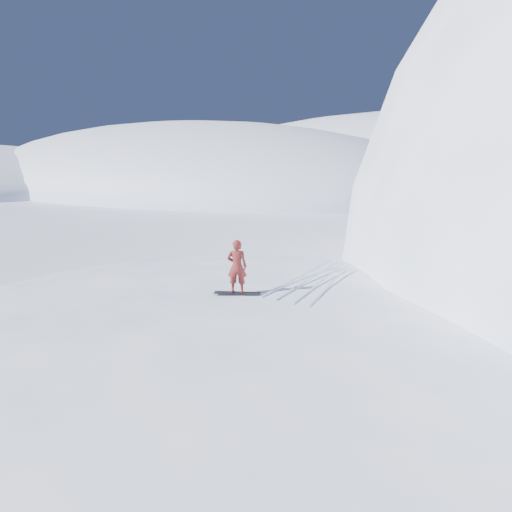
{
  "coord_description": "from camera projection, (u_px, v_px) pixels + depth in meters",
  "views": [
    {
      "loc": [
        6.99,
        -8.33,
        6.86
      ],
      "look_at": [
        -2.63,
        3.6,
        3.5
      ],
      "focal_mm": 32.0,
      "sensor_mm": 36.0,
      "label": 1
    }
  ],
  "objects": [
    {
      "name": "snowboarder",
      "position": [
        237.0,
        266.0,
        14.97
      ],
      "size": [
        0.78,
        0.72,
        1.79
      ],
      "primitive_type": "imported",
      "rotation": [
        0.0,
        0.0,
        3.73
      ],
      "color": "maroon",
      "rests_on": "snowboard"
    },
    {
      "name": "far_ridge_c",
      "position": [
        399.0,
        183.0,
        120.27
      ],
      "size": [
        140.0,
        90.0,
        36.0
      ],
      "primitive_type": "ellipsoid",
      "color": "white",
      "rests_on": "ground"
    },
    {
      "name": "wind_bumps",
      "position": [
        278.0,
        384.0,
        14.04
      ],
      "size": [
        16.0,
        14.4,
        1.0
      ],
      "color": "white",
      "rests_on": "ground"
    },
    {
      "name": "near_ridge",
      "position": [
        337.0,
        389.0,
        13.76
      ],
      "size": [
        36.0,
        28.0,
        4.8
      ],
      "primitive_type": "ellipsoid",
      "color": "white",
      "rests_on": "ground"
    },
    {
      "name": "far_ridge_a",
      "position": [
        179.0,
        188.0,
        100.63
      ],
      "size": [
        120.0,
        70.0,
        28.0
      ],
      "primitive_type": "ellipsoid",
      "color": "white",
      "rests_on": "ground"
    },
    {
      "name": "ground",
      "position": [
        248.0,
        421.0,
        12.09
      ],
      "size": [
        400.0,
        400.0,
        0.0
      ],
      "primitive_type": "plane",
      "color": "white",
      "rests_on": "ground"
    },
    {
      "name": "vapor_plume",
      "position": [
        196.0,
        201.0,
        71.88
      ],
      "size": [
        8.66,
        6.92,
        6.06
      ],
      "primitive_type": "ellipsoid",
      "color": "white",
      "rests_on": "ground"
    },
    {
      "name": "snowboard",
      "position": [
        237.0,
        293.0,
        15.17
      ],
      "size": [
        1.45,
        1.09,
        0.03
      ],
      "primitive_type": "cube",
      "rotation": [
        0.0,
        0.0,
        0.59
      ],
      "color": "black",
      "rests_on": "near_ridge"
    },
    {
      "name": "board_tracks",
      "position": [
        316.0,
        279.0,
        16.88
      ],
      "size": [
        2.7,
        5.94,
        0.04
      ],
      "color": "silver",
      "rests_on": "ground"
    }
  ]
}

